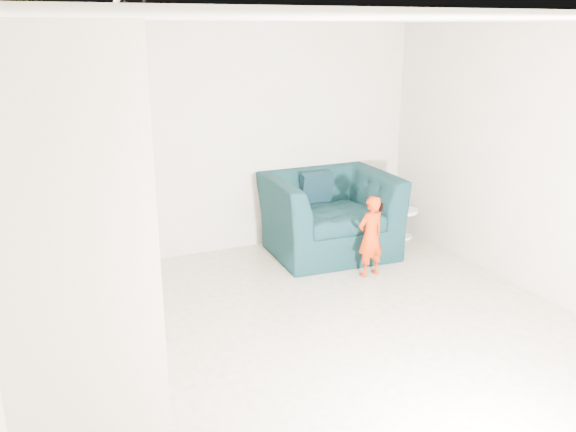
# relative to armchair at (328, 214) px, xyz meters

# --- Properties ---
(floor) EXTENTS (5.50, 5.50, 0.00)m
(floor) POSITION_rel_armchair_xyz_m (-1.12, -2.15, -0.48)
(floor) COLOR gray
(floor) RESTS_ON ground
(ceiling) EXTENTS (5.50, 5.50, 0.00)m
(ceiling) POSITION_rel_armchair_xyz_m (-1.12, -2.15, 2.22)
(ceiling) COLOR silver
(ceiling) RESTS_ON back_wall
(back_wall) EXTENTS (5.00, 0.00, 5.00)m
(back_wall) POSITION_rel_armchair_xyz_m (-1.12, 0.60, 0.87)
(back_wall) COLOR #AB9E8B
(back_wall) RESTS_ON floor
(right_wall) EXTENTS (0.00, 5.50, 5.50)m
(right_wall) POSITION_rel_armchair_xyz_m (1.38, -2.15, 0.87)
(right_wall) COLOR #AB9E8B
(right_wall) RESTS_ON floor
(armchair) EXTENTS (1.56, 1.39, 0.97)m
(armchair) POSITION_rel_armchair_xyz_m (0.00, 0.00, 0.00)
(armchair) COLOR black
(armchair) RESTS_ON floor
(toddler) EXTENTS (0.36, 0.27, 0.91)m
(toddler) POSITION_rel_armchair_xyz_m (0.06, -0.86, -0.03)
(toddler) COLOR #932404
(toddler) RESTS_ON floor
(side_table) EXTENTS (0.39, 0.39, 0.39)m
(side_table) POSITION_rel_armchair_xyz_m (1.13, 0.06, -0.22)
(side_table) COLOR silver
(side_table) RESTS_ON floor
(staircase) EXTENTS (1.02, 3.03, 3.62)m
(staircase) POSITION_rel_armchair_xyz_m (-3.12, -1.60, 0.46)
(staircase) COLOR #ADA089
(staircase) RESTS_ON floor
(cushion) EXTENTS (0.41, 0.20, 0.41)m
(cushion) POSITION_rel_armchair_xyz_m (-0.00, 0.34, 0.25)
(cushion) COLOR black
(cushion) RESTS_ON armchair
(throw) EXTENTS (0.05, 0.49, 0.55)m
(throw) POSITION_rel_armchair_xyz_m (-0.65, -0.08, 0.12)
(throw) COLOR black
(throw) RESTS_ON armchair
(phone) EXTENTS (0.03, 0.05, 0.10)m
(phone) POSITION_rel_armchair_xyz_m (0.16, -0.91, 0.31)
(phone) COLOR black
(phone) RESTS_ON toddler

